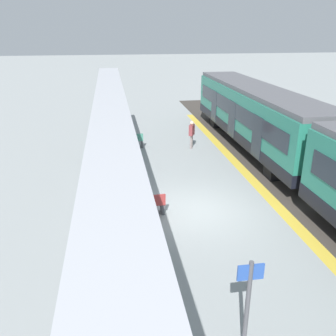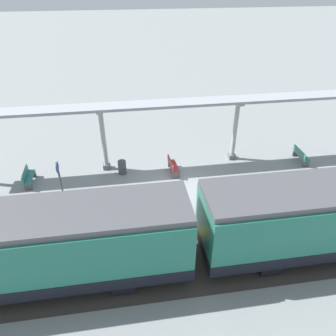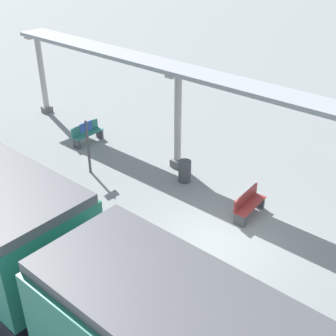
{
  "view_description": "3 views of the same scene",
  "coord_description": "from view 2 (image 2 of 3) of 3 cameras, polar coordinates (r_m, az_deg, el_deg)",
  "views": [
    {
      "loc": [
        3.0,
        11.91,
        6.51
      ],
      "look_at": [
        1.23,
        0.8,
        2.13
      ],
      "focal_mm": 38.52,
      "sensor_mm": 36.0,
      "label": 1
    },
    {
      "loc": [
        -13.85,
        2.75,
        10.57
      ],
      "look_at": [
        0.12,
        0.62,
        1.53
      ],
      "focal_mm": 33.8,
      "sensor_mm": 36.0,
      "label": 2
    },
    {
      "loc": [
        -9.13,
        -5.97,
        8.85
      ],
      "look_at": [
        0.62,
        2.43,
        1.53
      ],
      "focal_mm": 47.93,
      "sensor_mm": 36.0,
      "label": 3
    }
  ],
  "objects": [
    {
      "name": "trash_bin",
      "position": [
        19.08,
        -8.26,
        0.14
      ],
      "size": [
        0.48,
        0.48,
        0.85
      ],
      "primitive_type": "cylinder",
      "color": "#45484C",
      "rests_on": "ground"
    },
    {
      "name": "trackbed",
      "position": [
        14.01,
        5.97,
        -16.58
      ],
      "size": [
        3.2,
        44.13,
        0.01
      ],
      "primitive_type": "cube",
      "color": "#38332D",
      "rests_on": "ground"
    },
    {
      "name": "bench_far_end",
      "position": [
        21.76,
        22.76,
        2.15
      ],
      "size": [
        1.5,
        0.45,
        0.86
      ],
      "color": "#3A7B68",
      "rests_on": "ground"
    },
    {
      "name": "canopy_beam",
      "position": [
        18.3,
        0.28,
        11.54
      ],
      "size": [
        1.2,
        25.96,
        0.16
      ],
      "primitive_type": "cube",
      "color": "#A8AAB2",
      "rests_on": "canopy_pillar_nearest"
    },
    {
      "name": "passenger_waiting_near_edge",
      "position": [
        18.69,
        26.23,
        -1.87
      ],
      "size": [
        0.42,
        0.51,
        1.63
      ],
      "color": "gray",
      "rests_on": "ground"
    },
    {
      "name": "platform_info_sign",
      "position": [
        17.37,
        -18.98,
        -1.53
      ],
      "size": [
        0.56,
        0.1,
        2.2
      ],
      "color": "#4C4C51",
      "rests_on": "ground"
    },
    {
      "name": "ground_plane",
      "position": [
        17.64,
        2.06,
        -4.22
      ],
      "size": [
        176.0,
        176.0,
        0.0
      ],
      "primitive_type": "plane",
      "color": "gray"
    },
    {
      "name": "bench_mid_platform",
      "position": [
        18.98,
        0.8,
        0.37
      ],
      "size": [
        1.52,
        0.53,
        0.86
      ],
      "color": "maroon",
      "rests_on": "ground"
    },
    {
      "name": "canopy_pillar_second",
      "position": [
        20.1,
        11.97,
        6.58
      ],
      "size": [
        1.1,
        0.44,
        3.9
      ],
      "color": "slate",
      "rests_on": "ground"
    },
    {
      "name": "bench_near_end",
      "position": [
        19.71,
        -23.94,
        -1.44
      ],
      "size": [
        1.51,
        0.49,
        0.86
      ],
      "color": "#317D73",
      "rests_on": "ground"
    },
    {
      "name": "canopy_pillar_third",
      "position": [
        18.97,
        -11.54,
        5.0
      ],
      "size": [
        1.1,
        0.44,
        3.9
      ],
      "color": "slate",
      "rests_on": "ground"
    },
    {
      "name": "tactile_edge_strip",
      "position": [
        15.23,
        4.3,
        -11.41
      ],
      "size": [
        0.49,
        32.13,
        0.01
      ],
      "primitive_type": "cube",
      "color": "gold",
      "rests_on": "ground"
    }
  ]
}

